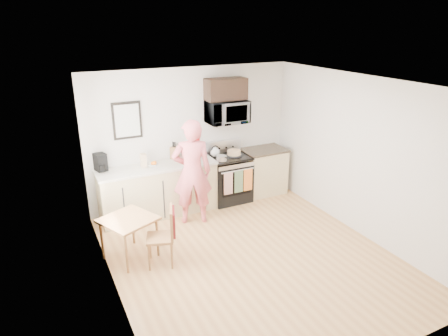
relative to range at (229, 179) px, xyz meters
name	(u,v)px	position (x,y,z in m)	size (l,w,h in m)	color
floor	(251,256)	(-0.63, -1.98, -0.44)	(4.60, 4.60, 0.00)	#AD7643
back_wall	(192,137)	(-0.63, 0.32, 0.86)	(4.00, 0.04, 2.60)	silver
front_wall	(378,259)	(-0.63, -4.28, 0.86)	(4.00, 0.04, 2.60)	silver
left_wall	(109,204)	(-2.63, -1.98, 0.86)	(0.04, 4.60, 2.60)	silver
right_wall	(360,157)	(1.37, -1.98, 0.86)	(0.04, 4.60, 2.60)	silver
ceiling	(255,84)	(-0.63, -1.98, 2.16)	(4.00, 4.60, 0.04)	white
window	(98,164)	(-2.59, -1.18, 1.11)	(0.06, 1.40, 1.50)	white
cabinet_left	(159,191)	(-1.43, 0.02, 0.01)	(2.10, 0.60, 0.90)	#CBBB82
countertop_left	(157,167)	(-1.43, 0.02, 0.48)	(2.14, 0.64, 0.04)	beige
cabinet_right	(263,172)	(0.80, 0.02, 0.01)	(0.84, 0.60, 0.90)	#CBBB82
countertop_right	(264,150)	(0.80, 0.02, 0.48)	(0.88, 0.64, 0.04)	black
range	(229,179)	(0.00, 0.00, 0.00)	(0.76, 0.70, 1.16)	black
microwave	(227,112)	(0.00, 0.10, 1.32)	(0.76, 0.51, 0.42)	silver
upper_cabinet	(226,89)	(0.00, 0.15, 1.74)	(0.76, 0.35, 0.40)	black
wall_art	(127,120)	(-1.83, 0.30, 1.31)	(0.50, 0.04, 0.65)	black
wall_trivet	(195,137)	(-0.58, 0.31, 0.86)	(0.20, 0.02, 0.20)	#A20D0F
person	(192,172)	(-0.98, -0.53, 0.49)	(0.68, 0.45, 1.86)	#C3353A
dining_table	(128,223)	(-2.27, -1.19, 0.14)	(0.80, 0.80, 0.65)	brown
chair	(168,228)	(-1.79, -1.60, 0.14)	(0.51, 0.48, 0.89)	brown
knife_block	(175,153)	(-1.01, 0.24, 0.62)	(0.10, 0.15, 0.23)	brown
utensil_crock	(188,151)	(-0.78, 0.16, 0.65)	(0.12, 0.12, 0.36)	#A20D0F
fruit_bowl	(153,164)	(-1.50, 0.06, 0.54)	(0.24, 0.24, 0.09)	white
milk_carton	(143,160)	(-1.65, 0.07, 0.63)	(0.09, 0.09, 0.25)	tan
coffee_maker	(101,163)	(-2.36, 0.22, 0.65)	(0.22, 0.28, 0.31)	black
bread_bag	(192,161)	(-0.83, -0.14, 0.55)	(0.28, 0.13, 0.10)	tan
cake	(234,153)	(0.09, -0.03, 0.54)	(0.31, 0.31, 0.10)	black
kettle	(215,152)	(-0.26, 0.08, 0.58)	(0.18, 0.18, 0.22)	white
pot	(222,158)	(-0.25, -0.19, 0.54)	(0.19, 0.32, 0.09)	silver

